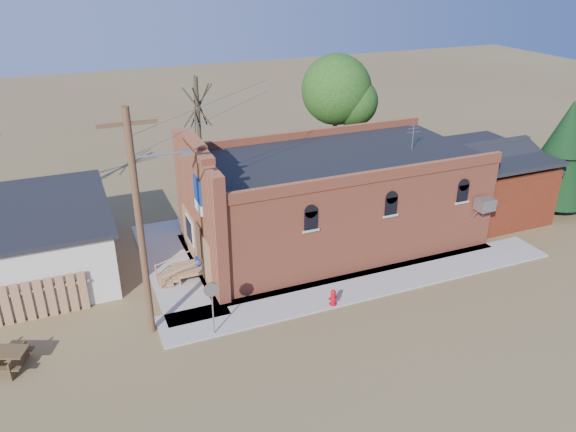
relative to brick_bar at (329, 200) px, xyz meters
name	(u,v)px	position (x,y,z in m)	size (l,w,h in m)	color
ground	(350,302)	(-1.64, -5.49, -2.34)	(120.00, 120.00, 0.00)	brown
sidewalk_south	(370,284)	(-0.14, -4.59, -2.30)	(19.00, 2.20, 0.08)	#9E9991
sidewalk_west	(174,265)	(-7.94, 0.51, -2.30)	(2.60, 10.00, 0.08)	#9E9991
brick_bar	(329,200)	(0.00, 0.00, 0.00)	(16.40, 7.97, 6.30)	#C1593A
red_shed	(485,175)	(9.86, 0.01, -0.07)	(5.40, 6.40, 4.30)	#561E0E
wood_fence	(23,302)	(-14.44, -1.69, -1.44)	(5.20, 0.10, 1.80)	olive
utility_pole	(141,222)	(-9.79, -4.29, 2.43)	(3.12, 0.26, 9.00)	#4D371E
tree_bare_near	(197,104)	(-4.64, 7.51, 3.62)	(2.80, 2.80, 7.65)	#473A28
tree_leafy	(336,90)	(4.36, 8.01, 3.59)	(4.40, 4.40, 8.15)	#473A28
evergreen_tree	(564,149)	(13.86, -1.49, 1.37)	(3.60, 3.60, 6.50)	#473A28
fire_hydrant	(333,297)	(-2.46, -5.50, -1.90)	(0.43, 0.42, 0.73)	#B10A13
stop_sign	(212,295)	(-7.65, -5.49, -0.49)	(0.63, 0.08, 2.31)	gray
trash_barrel	(201,265)	(-6.94, -0.79, -1.85)	(0.53, 0.53, 0.81)	navy
picnic_table	(1,357)	(-15.21, -4.49, -1.84)	(2.23, 1.99, 0.77)	#4F391F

